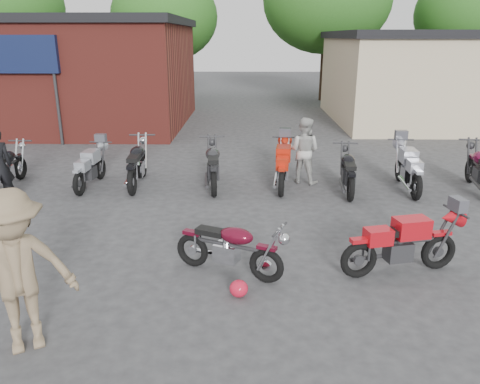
{
  "coord_description": "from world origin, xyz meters",
  "views": [
    {
      "loc": [
        -0.29,
        -5.8,
        3.56
      ],
      "look_at": [
        -0.43,
        2.16,
        0.9
      ],
      "focal_mm": 35.0,
      "sensor_mm": 36.0,
      "label": 1
    }
  ],
  "objects_px": {
    "person_light": "(304,151)",
    "row_bike_1": "(90,166)",
    "row_bike_0": "(6,165)",
    "row_bike_4": "(283,163)",
    "row_bike_2": "(137,161)",
    "vintage_motorcycle": "(230,244)",
    "row_bike_3": "(213,163)",
    "sportbike": "(403,241)",
    "row_bike_6": "(408,166)",
    "row_bike_5": "(348,169)",
    "helmet": "(239,288)",
    "person_tan": "(17,272)"
  },
  "relations": [
    {
      "from": "person_light",
      "to": "row_bike_1",
      "type": "height_order",
      "value": "person_light"
    },
    {
      "from": "row_bike_0",
      "to": "row_bike_4",
      "type": "height_order",
      "value": "row_bike_4"
    },
    {
      "from": "row_bike_2",
      "to": "vintage_motorcycle",
      "type": "bearing_deg",
      "value": -154.68
    },
    {
      "from": "row_bike_3",
      "to": "row_bike_4",
      "type": "bearing_deg",
      "value": -94.79
    },
    {
      "from": "row_bike_1",
      "to": "row_bike_2",
      "type": "distance_m",
      "value": 1.15
    },
    {
      "from": "sportbike",
      "to": "row_bike_2",
      "type": "relative_size",
      "value": 0.89
    },
    {
      "from": "row_bike_1",
      "to": "row_bike_6",
      "type": "height_order",
      "value": "row_bike_6"
    },
    {
      "from": "row_bike_2",
      "to": "row_bike_5",
      "type": "relative_size",
      "value": 1.09
    },
    {
      "from": "vintage_motorcycle",
      "to": "helmet",
      "type": "height_order",
      "value": "vintage_motorcycle"
    },
    {
      "from": "person_tan",
      "to": "row_bike_2",
      "type": "xyz_separation_m",
      "value": [
        -0.11,
        6.45,
        -0.39
      ]
    },
    {
      "from": "helmet",
      "to": "row_bike_3",
      "type": "distance_m",
      "value": 5.25
    },
    {
      "from": "row_bike_3",
      "to": "helmet",
      "type": "bearing_deg",
      "value": -177.29
    },
    {
      "from": "row_bike_2",
      "to": "row_bike_3",
      "type": "distance_m",
      "value": 1.89
    },
    {
      "from": "helmet",
      "to": "person_light",
      "type": "xyz_separation_m",
      "value": [
        1.52,
        5.57,
        0.71
      ]
    },
    {
      "from": "row_bike_3",
      "to": "row_bike_4",
      "type": "distance_m",
      "value": 1.72
    },
    {
      "from": "helmet",
      "to": "row_bike_2",
      "type": "bearing_deg",
      "value": 116.56
    },
    {
      "from": "person_tan",
      "to": "row_bike_0",
      "type": "bearing_deg",
      "value": 90.69
    },
    {
      "from": "helmet",
      "to": "person_tan",
      "type": "relative_size",
      "value": 0.14
    },
    {
      "from": "row_bike_1",
      "to": "row_bike_2",
      "type": "bearing_deg",
      "value": -79.14
    },
    {
      "from": "vintage_motorcycle",
      "to": "row_bike_2",
      "type": "relative_size",
      "value": 0.84
    },
    {
      "from": "row_bike_6",
      "to": "row_bike_1",
      "type": "bearing_deg",
      "value": 92.39
    },
    {
      "from": "row_bike_3",
      "to": "row_bike_6",
      "type": "height_order",
      "value": "row_bike_3"
    },
    {
      "from": "row_bike_4",
      "to": "person_light",
      "type": "bearing_deg",
      "value": -49.61
    },
    {
      "from": "row_bike_1",
      "to": "row_bike_3",
      "type": "height_order",
      "value": "row_bike_3"
    },
    {
      "from": "row_bike_0",
      "to": "row_bike_2",
      "type": "xyz_separation_m",
      "value": [
        3.19,
        0.21,
        0.06
      ]
    },
    {
      "from": "row_bike_4",
      "to": "person_tan",
      "type": "bearing_deg",
      "value": 157.48
    },
    {
      "from": "row_bike_0",
      "to": "row_bike_1",
      "type": "relative_size",
      "value": 1.04
    },
    {
      "from": "sportbike",
      "to": "row_bike_5",
      "type": "relative_size",
      "value": 0.98
    },
    {
      "from": "row_bike_3",
      "to": "row_bike_5",
      "type": "xyz_separation_m",
      "value": [
        3.25,
        -0.32,
        -0.04
      ]
    },
    {
      "from": "person_tan",
      "to": "row_bike_5",
      "type": "relative_size",
      "value": 1.03
    },
    {
      "from": "vintage_motorcycle",
      "to": "row_bike_0",
      "type": "bearing_deg",
      "value": 165.87
    },
    {
      "from": "row_bike_2",
      "to": "sportbike",
      "type": "bearing_deg",
      "value": -134.14
    },
    {
      "from": "row_bike_6",
      "to": "row_bike_4",
      "type": "bearing_deg",
      "value": 89.51
    },
    {
      "from": "person_light",
      "to": "row_bike_3",
      "type": "height_order",
      "value": "person_light"
    },
    {
      "from": "vintage_motorcycle",
      "to": "sportbike",
      "type": "distance_m",
      "value": 2.68
    },
    {
      "from": "person_tan",
      "to": "row_bike_5",
      "type": "xyz_separation_m",
      "value": [
        5.02,
        6.05,
        -0.44
      ]
    },
    {
      "from": "row_bike_2",
      "to": "row_bike_4",
      "type": "distance_m",
      "value": 3.61
    },
    {
      "from": "row_bike_0",
      "to": "row_bike_6",
      "type": "distance_m",
      "value": 9.8
    },
    {
      "from": "person_tan",
      "to": "row_bike_0",
      "type": "relative_size",
      "value": 1.05
    },
    {
      "from": "sportbike",
      "to": "row_bike_0",
      "type": "height_order",
      "value": "row_bike_0"
    },
    {
      "from": "person_light",
      "to": "row_bike_1",
      "type": "xyz_separation_m",
      "value": [
        -5.29,
        -0.45,
        -0.3
      ]
    },
    {
      "from": "row_bike_0",
      "to": "row_bike_2",
      "type": "height_order",
      "value": "row_bike_2"
    },
    {
      "from": "row_bike_4",
      "to": "row_bike_5",
      "type": "xyz_separation_m",
      "value": [
        1.52,
        -0.34,
        -0.03
      ]
    },
    {
      "from": "person_tan",
      "to": "row_bike_1",
      "type": "relative_size",
      "value": 1.09
    },
    {
      "from": "sportbike",
      "to": "row_bike_1",
      "type": "xyz_separation_m",
      "value": [
        -6.3,
        4.36,
        -0.01
      ]
    },
    {
      "from": "row_bike_5",
      "to": "sportbike",
      "type": "bearing_deg",
      "value": -174.37
    },
    {
      "from": "row_bike_0",
      "to": "row_bike_2",
      "type": "bearing_deg",
      "value": -85.44
    },
    {
      "from": "row_bike_2",
      "to": "row_bike_4",
      "type": "height_order",
      "value": "row_bike_2"
    },
    {
      "from": "row_bike_1",
      "to": "row_bike_5",
      "type": "height_order",
      "value": "row_bike_5"
    },
    {
      "from": "sportbike",
      "to": "row_bike_1",
      "type": "height_order",
      "value": "sportbike"
    }
  ]
}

